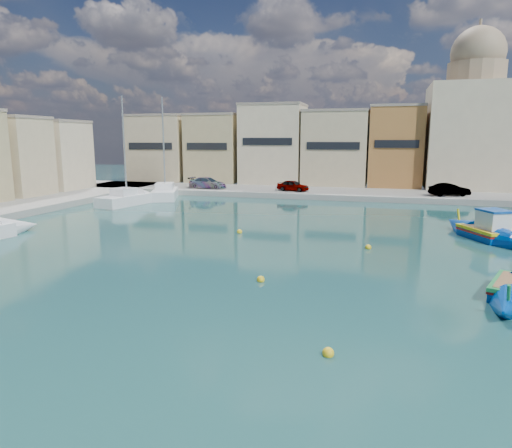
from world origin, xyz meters
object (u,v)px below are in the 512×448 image
at_px(church_block, 472,121).
at_px(yacht_north, 167,193).
at_px(luzzu_blue_cabin, 488,234).
at_px(yacht_midnorth, 136,199).

relative_size(church_block, yacht_north, 1.65).
bearing_deg(luzzu_blue_cabin, church_block, 83.87).
relative_size(church_block, luzzu_blue_cabin, 2.20).
bearing_deg(yacht_north, church_block, 22.33).
xyz_separation_m(yacht_north, yacht_midnorth, (-0.54, -5.61, -0.01)).
bearing_deg(yacht_midnorth, luzzu_blue_cabin, -15.93).
distance_m(church_block, yacht_midnorth, 39.46).
relative_size(church_block, yacht_midnorth, 1.70).
bearing_deg(yacht_midnorth, yacht_north, 84.50).
xyz_separation_m(luzzu_blue_cabin, yacht_midnorth, (-30.56, 8.72, 0.07)).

